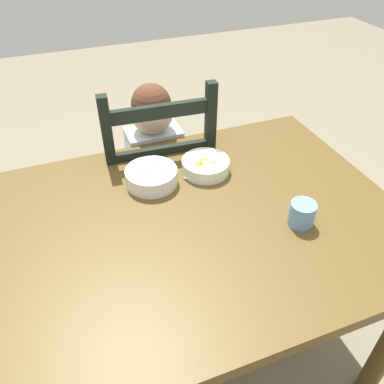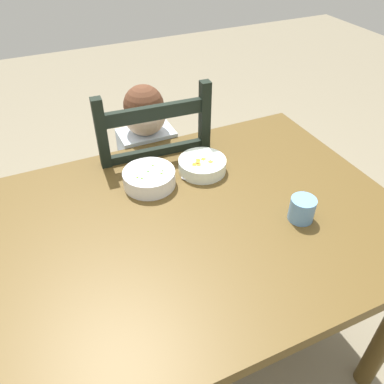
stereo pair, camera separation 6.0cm
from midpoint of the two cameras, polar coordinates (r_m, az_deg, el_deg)
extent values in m
plane|color=#7D735C|center=(1.79, 1.50, -21.98)|extent=(8.00, 8.00, 0.00)
cube|color=brown|center=(1.20, 2.07, -4.56)|extent=(1.26, 0.93, 0.04)
cylinder|color=brown|center=(1.71, -21.47, -9.61)|extent=(0.07, 0.07, 0.72)
cylinder|color=brown|center=(1.92, 12.75, -1.10)|extent=(0.07, 0.07, 0.72)
cube|color=black|center=(1.81, -4.41, 0.38)|extent=(0.45, 0.45, 0.02)
cube|color=black|center=(2.13, -0.35, -0.42)|extent=(0.04, 0.04, 0.43)
cube|color=black|center=(2.08, -10.45, -2.37)|extent=(0.04, 0.04, 0.43)
cube|color=black|center=(1.86, 3.06, -7.51)|extent=(0.04, 0.04, 0.43)
cube|color=black|center=(1.80, -8.56, -10.00)|extent=(0.04, 0.04, 0.43)
cube|color=black|center=(1.53, 3.72, 6.04)|extent=(0.04, 0.04, 0.57)
cube|color=black|center=(1.46, -10.46, 3.57)|extent=(0.04, 0.04, 0.57)
cube|color=black|center=(1.38, -3.51, 11.68)|extent=(0.36, 0.05, 0.05)
cube|color=black|center=(1.47, -3.25, 5.79)|extent=(0.36, 0.05, 0.05)
cube|color=silver|center=(1.68, -4.38, 4.32)|extent=(0.22, 0.14, 0.32)
sphere|color=beige|center=(1.56, -4.81, 11.50)|extent=(0.17, 0.17, 0.17)
sphere|color=#563220|center=(1.54, -4.88, 12.76)|extent=(0.16, 0.16, 0.16)
cylinder|color=#3F4C72|center=(1.84, -4.32, -8.05)|extent=(0.07, 0.07, 0.45)
cylinder|color=#3F4C72|center=(1.86, -1.06, -7.19)|extent=(0.07, 0.07, 0.45)
cylinder|color=silver|center=(1.53, -8.06, 3.80)|extent=(0.06, 0.24, 0.13)
cylinder|color=silver|center=(1.59, 1.04, 5.74)|extent=(0.06, 0.24, 0.13)
cylinder|color=white|center=(1.31, -4.67, 2.24)|extent=(0.17, 0.17, 0.05)
cylinder|color=white|center=(1.32, -4.61, 1.39)|extent=(0.08, 0.08, 0.01)
cylinder|color=#539730|center=(1.30, -4.68, 2.53)|extent=(0.14, 0.14, 0.03)
sphere|color=#59A32C|center=(1.28, -2.87, 2.73)|extent=(0.01, 0.01, 0.01)
sphere|color=#4A8D3A|center=(1.29, -2.72, 3.11)|extent=(0.01, 0.01, 0.01)
sphere|color=#53A227|center=(1.27, -5.78, 2.13)|extent=(0.01, 0.01, 0.01)
sphere|color=#5D9626|center=(1.27, -6.40, 2.25)|extent=(0.01, 0.01, 0.01)
sphere|color=#5AA02D|center=(1.32, -4.08, 3.95)|extent=(0.01, 0.01, 0.01)
sphere|color=green|center=(1.30, -4.79, 3.08)|extent=(0.01, 0.01, 0.01)
cylinder|color=white|center=(1.37, 3.26, 3.85)|extent=(0.17, 0.17, 0.05)
cylinder|color=white|center=(1.38, 3.23, 3.16)|extent=(0.08, 0.08, 0.01)
cylinder|color=orange|center=(1.36, 3.27, 4.09)|extent=(0.14, 0.14, 0.03)
cube|color=orange|center=(1.33, 2.05, 3.88)|extent=(0.02, 0.02, 0.01)
cube|color=orange|center=(1.34, 2.59, 4.10)|extent=(0.01, 0.01, 0.01)
cube|color=orange|center=(1.35, 2.64, 4.48)|extent=(0.02, 0.02, 0.01)
cube|color=orange|center=(1.36, 3.44, 4.62)|extent=(0.02, 0.02, 0.01)
cube|color=orange|center=(1.33, 2.70, 3.84)|extent=(0.02, 0.02, 0.01)
cube|color=orange|center=(1.34, 4.48, 4.17)|extent=(0.02, 0.02, 0.01)
cube|color=silver|center=(1.34, 3.85, 1.85)|extent=(0.09, 0.05, 0.00)
ellipsoid|color=silver|center=(1.34, 0.98, 2.12)|extent=(0.05, 0.05, 0.01)
cylinder|color=#6396CD|center=(1.20, 17.21, -3.11)|extent=(0.08, 0.08, 0.08)
camera|label=1|loc=(0.03, 91.42, -1.14)|focal=36.36mm
camera|label=2|loc=(0.03, -88.58, 1.14)|focal=36.36mm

